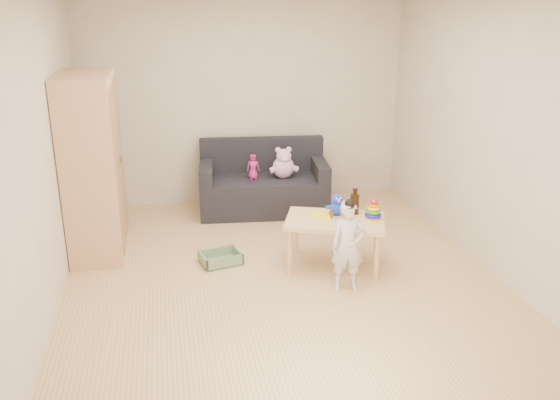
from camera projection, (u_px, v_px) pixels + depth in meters
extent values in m
plane|color=tan|center=(280.00, 272.00, 5.72)|extent=(4.50, 4.50, 0.00)
plane|color=beige|center=(245.00, 99.00, 7.37)|extent=(4.00, 0.00, 4.00)
plane|color=beige|center=(361.00, 236.00, 3.20)|extent=(4.00, 0.00, 4.00)
plane|color=beige|center=(44.00, 152.00, 4.92)|extent=(0.00, 4.50, 4.50)
plane|color=beige|center=(485.00, 131.00, 5.66)|extent=(0.00, 4.50, 4.50)
cube|color=#E2AC7C|center=(93.00, 166.00, 5.93)|extent=(0.51, 1.02, 1.83)
cube|color=black|center=(264.00, 194.00, 7.26)|extent=(1.60, 0.91, 0.43)
cube|color=#F0C383|center=(334.00, 243.00, 5.77)|extent=(1.08, 0.87, 0.49)
imported|color=silver|center=(348.00, 247.00, 5.27)|extent=(0.33, 0.25, 0.82)
imported|color=#BE2376|center=(253.00, 167.00, 7.08)|extent=(0.15, 0.11, 0.30)
cylinder|color=#CCA00A|center=(373.00, 217.00, 5.71)|extent=(0.15, 0.15, 0.02)
cylinder|color=silver|center=(373.00, 209.00, 5.68)|extent=(0.02, 0.02, 0.18)
torus|color=#1C0EE2|center=(373.00, 215.00, 5.70)|extent=(0.16, 0.16, 0.04)
torus|color=#2F9016|center=(373.00, 211.00, 5.69)|extent=(0.14, 0.14, 0.04)
torus|color=yellow|center=(373.00, 208.00, 5.68)|extent=(0.13, 0.13, 0.03)
torus|color=orange|center=(374.00, 205.00, 5.66)|extent=(0.11, 0.11, 0.03)
torus|color=red|center=(374.00, 202.00, 5.65)|extent=(0.09, 0.09, 0.03)
cylinder|color=black|center=(355.00, 204.00, 5.81)|extent=(0.09, 0.09, 0.20)
cylinder|color=black|center=(355.00, 193.00, 5.77)|extent=(0.04, 0.04, 0.05)
cylinder|color=black|center=(355.00, 190.00, 5.76)|extent=(0.05, 0.05, 0.02)
cube|color=yellow|center=(322.00, 214.00, 5.79)|extent=(0.28, 0.28, 0.02)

